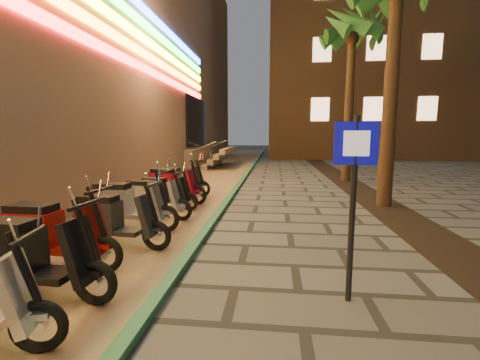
# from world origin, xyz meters

# --- Properties ---
(parking_strip) EXTENTS (3.40, 60.00, 0.01)m
(parking_strip) POSITION_xyz_m (-2.60, 10.00, 0.01)
(parking_strip) COLOR #8C7251
(parking_strip) RESTS_ON ground
(green_curb) EXTENTS (0.18, 60.00, 0.10)m
(green_curb) POSITION_xyz_m (-0.90, 10.00, 0.05)
(green_curb) COLOR #296F44
(green_curb) RESTS_ON ground
(planting_strip) EXTENTS (1.20, 40.00, 0.02)m
(planting_strip) POSITION_xyz_m (3.60, 5.00, 0.01)
(planting_strip) COLOR black
(planting_strip) RESTS_ON ground
(apartment_block) EXTENTS (18.00, 16.06, 25.00)m
(apartment_block) POSITION_xyz_m (9.00, 32.00, 12.50)
(apartment_block) COLOR brown
(apartment_block) RESTS_ON ground
(palm_d) EXTENTS (2.97, 3.02, 7.16)m
(palm_d) POSITION_xyz_m (3.60, 12.00, 5.94)
(palm_d) COLOR #472D19
(palm_d) RESTS_ON ground
(pedestrian_sign) EXTENTS (0.49, 0.10, 2.23)m
(pedestrian_sign) POSITION_xyz_m (1.42, 1.50, 1.44)
(pedestrian_sign) COLOR black
(pedestrian_sign) RESTS_ON ground
(scooter_5) EXTENTS (1.83, 0.64, 1.29)m
(scooter_5) POSITION_xyz_m (-2.46, 1.13, 0.56)
(scooter_5) COLOR black
(scooter_5) RESTS_ON ground
(scooter_6) EXTENTS (1.83, 0.64, 1.29)m
(scooter_6) POSITION_xyz_m (-2.82, 1.98, 0.56)
(scooter_6) COLOR black
(scooter_6) RESTS_ON ground
(scooter_7) EXTENTS (1.75, 0.62, 1.23)m
(scooter_7) POSITION_xyz_m (-2.35, 2.97, 0.53)
(scooter_7) COLOR black
(scooter_7) RESTS_ON ground
(scooter_8) EXTENTS (1.86, 0.65, 1.31)m
(scooter_8) POSITION_xyz_m (-2.61, 4.02, 0.57)
(scooter_8) COLOR black
(scooter_8) RESTS_ON ground
(scooter_9) EXTENTS (1.70, 0.73, 1.19)m
(scooter_9) POSITION_xyz_m (-2.45, 5.02, 0.52)
(scooter_9) COLOR black
(scooter_9) RESTS_ON ground
(scooter_10) EXTENTS (1.60, 0.59, 1.12)m
(scooter_10) POSITION_xyz_m (-2.49, 5.95, 0.49)
(scooter_10) COLOR black
(scooter_10) RESTS_ON ground
(scooter_11) EXTENTS (1.85, 0.93, 1.31)m
(scooter_11) POSITION_xyz_m (-2.55, 6.87, 0.57)
(scooter_11) COLOR black
(scooter_11) RESTS_ON ground
(scooter_12) EXTENTS (1.73, 0.61, 1.23)m
(scooter_12) POSITION_xyz_m (-2.67, 7.84, 0.53)
(scooter_12) COLOR black
(scooter_12) RESTS_ON ground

